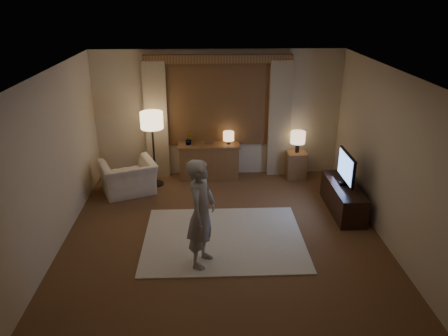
{
  "coord_description": "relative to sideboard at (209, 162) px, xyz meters",
  "views": [
    {
      "loc": [
        -0.23,
        -5.91,
        3.64
      ],
      "look_at": [
        0.03,
        0.6,
        0.99
      ],
      "focal_mm": 35.0,
      "sensor_mm": 36.0,
      "label": 1
    }
  ],
  "objects": [
    {
      "name": "room",
      "position": [
        0.2,
        -2.0,
        0.98
      ],
      "size": [
        5.04,
        5.54,
        2.64
      ],
      "color": "brown",
      "rests_on": "ground"
    },
    {
      "name": "rug",
      "position": [
        0.2,
        -2.45,
        -0.34
      ],
      "size": [
        2.5,
        2.0,
        0.02
      ],
      "primitive_type": "cube",
      "color": "#EEE0C8",
      "rests_on": "floor"
    },
    {
      "name": "sideboard",
      "position": [
        0.0,
        0.0,
        0.0
      ],
      "size": [
        1.2,
        0.4,
        0.7
      ],
      "primitive_type": "cube",
      "color": "brown",
      "rests_on": "floor"
    },
    {
      "name": "picture_frame",
      "position": [
        -0.0,
        0.0,
        0.45
      ],
      "size": [
        0.16,
        0.02,
        0.2
      ],
      "primitive_type": "cube",
      "color": "brown",
      "rests_on": "sideboard"
    },
    {
      "name": "plant",
      "position": [
        -0.4,
        0.0,
        0.5
      ],
      "size": [
        0.17,
        0.13,
        0.3
      ],
      "primitive_type": "imported",
      "color": "#999999",
      "rests_on": "sideboard"
    },
    {
      "name": "table_lamp_sideboard",
      "position": [
        0.4,
        0.0,
        0.55
      ],
      "size": [
        0.22,
        0.22,
        0.3
      ],
      "color": "black",
      "rests_on": "sideboard"
    },
    {
      "name": "floor_lamp",
      "position": [
        -1.09,
        -0.29,
        0.91
      ],
      "size": [
        0.44,
        0.44,
        1.5
      ],
      "color": "black",
      "rests_on": "floor"
    },
    {
      "name": "armchair",
      "position": [
        -1.55,
        -0.67,
        -0.03
      ],
      "size": [
        1.23,
        1.16,
        0.63
      ],
      "primitive_type": "imported",
      "rotation": [
        0.0,
        0.0,
        -2.75
      ],
      "color": "beige",
      "rests_on": "floor"
    },
    {
      "name": "side_table",
      "position": [
        1.81,
        -0.05,
        -0.07
      ],
      "size": [
        0.4,
        0.4,
        0.56
      ],
      "primitive_type": "cube",
      "color": "brown",
      "rests_on": "floor"
    },
    {
      "name": "table_lamp_side",
      "position": [
        1.81,
        -0.05,
        0.52
      ],
      "size": [
        0.3,
        0.3,
        0.44
      ],
      "color": "black",
      "rests_on": "side_table"
    },
    {
      "name": "tv_stand",
      "position": [
        2.35,
        -1.57,
        -0.1
      ],
      "size": [
        0.45,
        1.4,
        0.5
      ],
      "primitive_type": "cube",
      "color": "black",
      "rests_on": "floor"
    },
    {
      "name": "tv",
      "position": [
        2.35,
        -1.57,
        0.47
      ],
      "size": [
        0.2,
        0.81,
        0.59
      ],
      "color": "black",
      "rests_on": "tv_stand"
    },
    {
      "name": "person",
      "position": [
        -0.13,
        -3.1,
        0.46
      ],
      "size": [
        0.55,
        0.67,
        1.58
      ],
      "primitive_type": "imported",
      "rotation": [
        0.0,
        0.0,
        1.22
      ],
      "color": "#99958D",
      "rests_on": "rug"
    }
  ]
}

